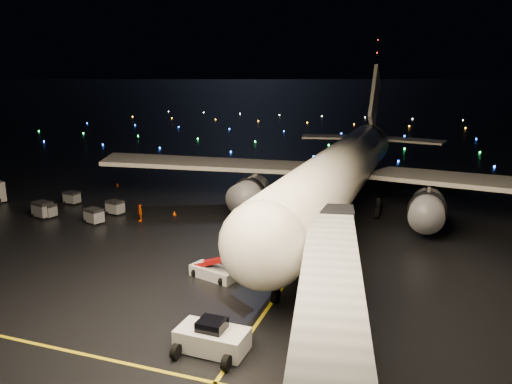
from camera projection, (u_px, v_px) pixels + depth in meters
ground at (396, 97)px, 314.76m from camera, size 2000.00×2000.00×0.00m
lane_centre at (317, 238)px, 49.45m from camera, size 0.25×80.00×0.02m
airliner at (346, 139)px, 57.65m from camera, size 61.31×58.34×17.10m
pushback_tug at (212, 336)px, 29.36m from camera, size 4.26×2.34×2.00m
belt_loader at (213, 261)px, 39.71m from camera, size 6.03×3.21×2.82m
crew_c at (140, 213)px, 54.96m from camera, size 1.08×1.14×1.90m
safety_cone_0 at (247, 229)px, 51.50m from camera, size 0.50×0.50×0.50m
safety_cone_1 at (247, 205)px, 60.86m from camera, size 0.55×0.55×0.48m
safety_cone_2 at (174, 213)px, 57.44m from camera, size 0.52×0.52×0.51m
safety_cone_3 at (117, 185)px, 71.66m from camera, size 0.52×0.52×0.50m
radio_mast at (377, 60)px, 730.07m from camera, size 1.80×1.80×64.00m
taxiway_lights at (346, 131)px, 136.74m from camera, size 164.00×92.00×0.36m
baggage_cart_0 at (115, 207)px, 57.70m from camera, size 2.10×1.67×1.58m
baggage_cart_1 at (94, 216)px, 54.20m from camera, size 2.24×1.87×1.63m
baggage_cart_2 at (43, 210)px, 56.32m from camera, size 2.45×2.00×1.82m
baggage_cart_3 at (72, 198)px, 62.21m from camera, size 1.91×1.42×1.53m
baggage_cart_4 at (47, 211)px, 56.47m from camera, size 1.95×1.48×1.54m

